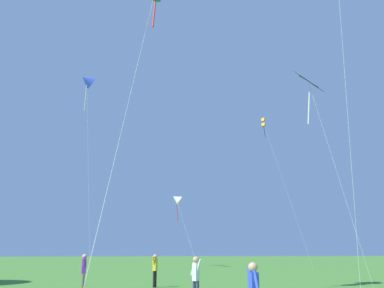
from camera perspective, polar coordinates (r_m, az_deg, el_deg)
The scene contains 7 objects.
kite_blue_delta at distance 54.29m, azimuth -14.92°, elevation 8.83°, with size 3.58×10.98×24.65m.
kite_white_distant at distance 50.22m, azimuth -2.25°, elevation -7.90°, with size 1.73×12.61×9.08m.
kite_orange_box at distance 54.79m, azimuth 10.34°, elevation 2.85°, with size 2.90×6.20×19.54m.
kite_black_large at distance 28.69m, azimuth 16.57°, elevation 7.39°, with size 2.24×5.25×13.98m.
person_in_blue_jacket at distance 14.24m, azimuth 0.57°, elevation -18.48°, with size 0.33×0.47×1.59m.
person_in_red_shirt at distance 21.52m, azimuth -5.36°, elevation -17.30°, with size 0.38×0.47×1.64m.
person_far_back at distance 19.26m, azimuth -15.35°, elevation -17.04°, with size 0.22×0.54×1.66m.
Camera 1 is at (-1.08, -5.32, 1.72)m, focal length 36.95 mm.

